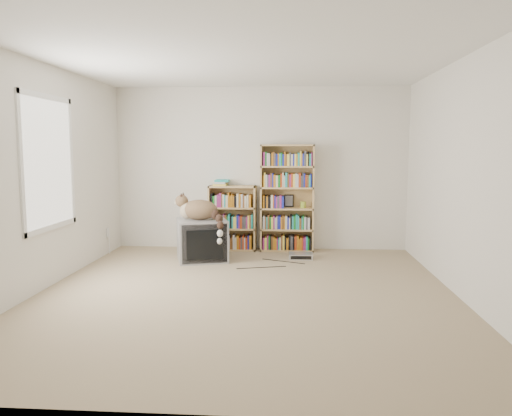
# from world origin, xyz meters

# --- Properties ---
(floor) EXTENTS (4.50, 5.00, 0.01)m
(floor) POSITION_xyz_m (0.00, 0.00, 0.00)
(floor) COLOR tan
(floor) RESTS_ON ground
(wall_back) EXTENTS (4.50, 0.02, 2.50)m
(wall_back) POSITION_xyz_m (0.00, 2.50, 1.25)
(wall_back) COLOR silver
(wall_back) RESTS_ON floor
(wall_front) EXTENTS (4.50, 0.02, 2.50)m
(wall_front) POSITION_xyz_m (0.00, -2.50, 1.25)
(wall_front) COLOR silver
(wall_front) RESTS_ON floor
(wall_left) EXTENTS (0.02, 5.00, 2.50)m
(wall_left) POSITION_xyz_m (-2.25, 0.00, 1.25)
(wall_left) COLOR silver
(wall_left) RESTS_ON floor
(wall_right) EXTENTS (0.02, 5.00, 2.50)m
(wall_right) POSITION_xyz_m (2.25, 0.00, 1.25)
(wall_right) COLOR silver
(wall_right) RESTS_ON floor
(ceiling) EXTENTS (4.50, 5.00, 0.02)m
(ceiling) POSITION_xyz_m (0.00, 0.00, 2.50)
(ceiling) COLOR white
(ceiling) RESTS_ON wall_back
(window) EXTENTS (0.02, 1.22, 1.52)m
(window) POSITION_xyz_m (-2.24, 0.20, 1.40)
(window) COLOR white
(window) RESTS_ON wall_left
(crt_tv) EXTENTS (0.81, 0.77, 0.58)m
(crt_tv) POSITION_xyz_m (-0.76, 1.56, 0.29)
(crt_tv) COLOR gray
(crt_tv) RESTS_ON floor
(cat) EXTENTS (0.75, 0.58, 0.61)m
(cat) POSITION_xyz_m (-0.74, 1.51, 0.68)
(cat) COLOR #392617
(cat) RESTS_ON crt_tv
(bookcase_tall) EXTENTS (0.81, 0.30, 1.62)m
(bookcase_tall) POSITION_xyz_m (0.42, 2.36, 0.78)
(bookcase_tall) COLOR tan
(bookcase_tall) RESTS_ON floor
(bookcase_short) EXTENTS (0.72, 0.30, 0.99)m
(bookcase_short) POSITION_xyz_m (-0.42, 2.36, 0.46)
(bookcase_short) COLOR tan
(bookcase_short) RESTS_ON floor
(book_stack) EXTENTS (0.22, 0.28, 0.09)m
(book_stack) POSITION_xyz_m (-0.60, 2.38, 1.04)
(book_stack) COLOR #B13917
(book_stack) RESTS_ON bookcase_short
(green_mug) EXTENTS (0.09, 0.09, 0.10)m
(green_mug) POSITION_xyz_m (0.66, 2.34, 0.71)
(green_mug) COLOR #97B333
(green_mug) RESTS_ON bookcase_tall
(framed_print) EXTENTS (0.14, 0.05, 0.19)m
(framed_print) POSITION_xyz_m (0.45, 2.44, 0.76)
(framed_print) COLOR black
(framed_print) RESTS_ON bookcase_tall
(dvd_player) EXTENTS (0.34, 0.24, 0.08)m
(dvd_player) POSITION_xyz_m (0.62, 1.77, 0.04)
(dvd_player) COLOR #BABABF
(dvd_player) RESTS_ON floor
(wall_outlet) EXTENTS (0.01, 0.08, 0.13)m
(wall_outlet) POSITION_xyz_m (-2.24, 1.91, 0.32)
(wall_outlet) COLOR silver
(wall_outlet) RESTS_ON wall_left
(floor_cables) EXTENTS (1.20, 0.70, 0.01)m
(floor_cables) POSITION_xyz_m (0.05, 1.44, 0.00)
(floor_cables) COLOR black
(floor_cables) RESTS_ON floor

